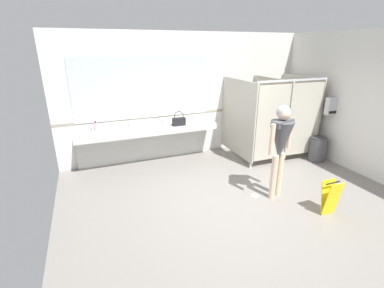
% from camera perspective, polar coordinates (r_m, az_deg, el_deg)
% --- Properties ---
extents(ground_plane, '(6.43, 5.64, 0.10)m').
position_cam_1_polar(ground_plane, '(5.19, 10.63, -11.66)').
color(ground_plane, gray).
extents(wall_back, '(6.43, 0.12, 2.97)m').
position_cam_1_polar(wall_back, '(6.84, -0.13, 10.20)').
color(wall_back, silver).
rests_on(wall_back, ground_plane).
extents(wall_side_right, '(0.12, 5.64, 2.97)m').
position_cam_1_polar(wall_side_right, '(6.68, 33.92, 6.59)').
color(wall_side_right, silver).
rests_on(wall_side_right, ground_plane).
extents(wall_back_tile_band, '(6.43, 0.01, 0.06)m').
position_cam_1_polar(wall_back_tile_band, '(6.87, 0.07, 6.56)').
color(wall_back_tile_band, '#9E937F').
rests_on(wall_back_tile_band, wall_back).
extents(vanity_counter, '(3.20, 0.58, 1.01)m').
position_cam_1_polar(vanity_counter, '(6.43, -9.26, 1.76)').
color(vanity_counter, silver).
rests_on(vanity_counter, ground_plane).
extents(mirror_panel, '(3.10, 0.02, 1.39)m').
position_cam_1_polar(mirror_panel, '(6.39, -10.23, 11.56)').
color(mirror_panel, silver).
rests_on(mirror_panel, wall_back).
extents(bathroom_stalls, '(1.89, 1.49, 1.96)m').
position_cam_1_polar(bathroom_stalls, '(6.95, 16.89, 5.65)').
color(bathroom_stalls, '#B2AD9E').
rests_on(bathroom_stalls, ground_plane).
extents(paper_towel_dispenser_upper, '(0.36, 0.13, 0.40)m').
position_cam_1_polar(paper_towel_dispenser_upper, '(7.12, 27.50, 7.15)').
color(paper_towel_dispenser_upper, '#B7BABF').
rests_on(paper_towel_dispenser_upper, wall_side_right).
extents(trash_bin, '(0.39, 0.39, 0.60)m').
position_cam_1_polar(trash_bin, '(7.21, 24.90, -0.93)').
color(trash_bin, '#47474C').
rests_on(trash_bin, ground_plane).
extents(person_standing, '(0.57, 0.50, 1.72)m').
position_cam_1_polar(person_standing, '(4.93, 18.14, 0.65)').
color(person_standing, beige).
rests_on(person_standing, ground_plane).
extents(handbag, '(0.30, 0.12, 0.34)m').
position_cam_1_polar(handbag, '(6.29, -2.78, 4.86)').
color(handbag, black).
rests_on(handbag, vanity_counter).
extents(soap_dispenser, '(0.07, 0.07, 0.20)m').
position_cam_1_polar(soap_dispenser, '(6.30, -19.59, 3.52)').
color(soap_dispenser, '#D899B2').
rests_on(soap_dispenser, vanity_counter).
extents(paper_cup, '(0.07, 0.07, 0.08)m').
position_cam_1_polar(paper_cup, '(6.36, -2.96, 4.40)').
color(paper_cup, beige).
rests_on(paper_cup, vanity_counter).
extents(wet_floor_sign, '(0.28, 0.19, 0.59)m').
position_cam_1_polar(wet_floor_sign, '(5.05, 27.08, -10.00)').
color(wet_floor_sign, yellow).
rests_on(wet_floor_sign, ground_plane).
extents(floor_drain_cover, '(0.14, 0.14, 0.01)m').
position_cam_1_polar(floor_drain_cover, '(5.30, 13.08, -10.49)').
color(floor_drain_cover, '#B7BABF').
rests_on(floor_drain_cover, ground_plane).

